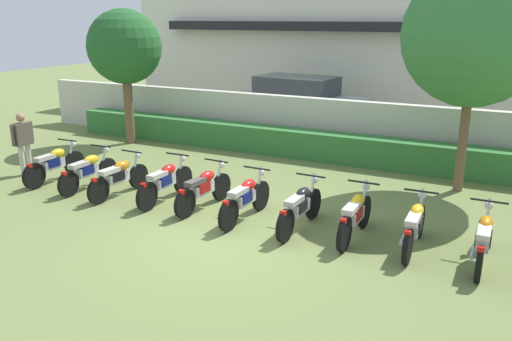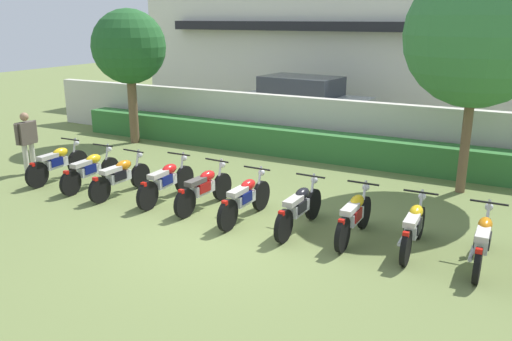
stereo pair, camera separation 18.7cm
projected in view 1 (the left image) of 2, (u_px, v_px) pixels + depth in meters
ground at (224, 236)px, 9.75m from camera, size 60.00×60.00×0.00m
building at (410, 30)px, 21.96m from camera, size 23.32×6.50×6.76m
compound_wall at (341, 128)px, 15.21m from camera, size 22.16×0.30×1.63m
hedge_row at (332, 147)px, 14.73m from camera, size 17.73×0.70×0.79m
parked_car at (300, 104)px, 18.73m from camera, size 4.68×2.48×1.89m
tree_near_inspector at (125, 48)px, 16.12m from camera, size 2.28×2.28×4.17m
tree_far_side at (475, 35)px, 11.32m from camera, size 3.12×3.12×5.10m
motorcycle_in_row_0 at (54, 164)px, 12.84m from camera, size 0.60×1.91×0.97m
motorcycle_in_row_1 at (88, 171)px, 12.33m from camera, size 0.60×1.88×0.95m
motorcycle_in_row_2 at (118, 177)px, 11.84m from camera, size 0.60×1.86×0.95m
motorcycle_in_row_3 at (165, 182)px, 11.47m from camera, size 0.60×1.95×0.97m
motorcycle_in_row_4 at (203, 188)px, 11.03m from camera, size 0.60×1.89×0.96m
motorcycle_in_row_5 at (245, 198)px, 10.41m from camera, size 0.60×1.93×0.97m
motorcycle_in_row_6 at (300, 207)px, 9.93m from camera, size 0.60×1.94×0.97m
motorcycle_in_row_7 at (355, 215)px, 9.53m from camera, size 0.60×1.86×0.97m
motorcycle_in_row_8 at (415, 226)px, 9.07m from camera, size 0.60×1.82×0.95m
motorcycle_in_row_9 at (483, 239)px, 8.56m from camera, size 0.60×1.92×0.94m
inspector_person at (23, 139)px, 13.27m from camera, size 0.22×0.65×1.60m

